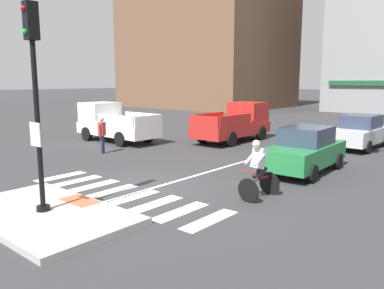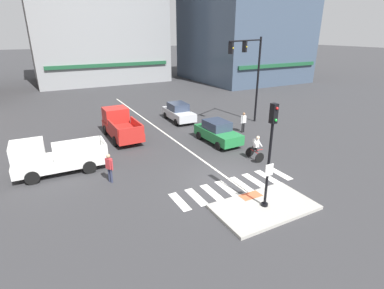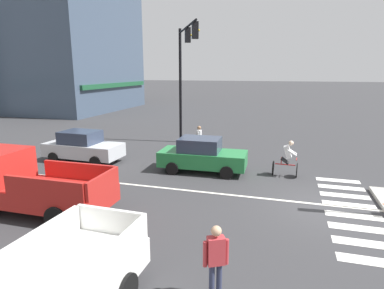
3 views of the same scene
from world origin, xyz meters
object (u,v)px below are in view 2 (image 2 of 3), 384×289
(signal_pole, at_px, (270,148))
(pickup_truck_red_westbound_far, at_px, (120,125))
(traffic_light_mast, at_px, (251,66))
(car_silver_eastbound_far, at_px, (179,112))
(pedestrian_waiting_far_side, at_px, (243,121))
(car_green_eastbound_mid, at_px, (218,132))
(pickup_truck_white_cross_left, at_px, (52,158))
(pedestrian_at_curb_left, at_px, (109,166))
(cyclist, at_px, (256,147))

(signal_pole, height_order, pickup_truck_red_westbound_far, signal_pole)
(traffic_light_mast, height_order, car_silver_eastbound_far, traffic_light_mast)
(pedestrian_waiting_far_side, bearing_deg, signal_pole, -122.23)
(signal_pole, relative_size, car_green_eastbound_mid, 1.17)
(pickup_truck_white_cross_left, height_order, pedestrian_at_curb_left, pickup_truck_white_cross_left)
(signal_pole, distance_m, traffic_light_mast, 13.32)
(car_green_eastbound_mid, relative_size, cyclist, 2.47)
(pedestrian_at_curb_left, distance_m, pedestrian_waiting_far_side, 12.19)
(pickup_truck_red_westbound_far, bearing_deg, pedestrian_waiting_far_side, -21.88)
(car_silver_eastbound_far, height_order, pickup_truck_white_cross_left, pickup_truck_white_cross_left)
(signal_pole, relative_size, cyclist, 2.89)
(car_silver_eastbound_far, bearing_deg, pedestrian_at_curb_left, -133.33)
(traffic_light_mast, xyz_separation_m, cyclist, (-4.22, -6.22, -4.21))
(pedestrian_at_curb_left, bearing_deg, cyclist, -8.83)
(pickup_truck_white_cross_left, bearing_deg, pedestrian_waiting_far_side, 3.30)
(pickup_truck_white_cross_left, height_order, pickup_truck_red_westbound_far, same)
(pickup_truck_white_cross_left, distance_m, pickup_truck_red_westbound_far, 6.88)
(car_silver_eastbound_far, xyz_separation_m, cyclist, (0.42, -10.42, 0.06))
(signal_pole, distance_m, car_green_eastbound_mid, 9.26)
(signal_pole, bearing_deg, pedestrian_waiting_far_side, 57.77)
(signal_pole, relative_size, pickup_truck_white_cross_left, 0.94)
(pedestrian_waiting_far_side, bearing_deg, traffic_light_mast, 42.55)
(car_green_eastbound_mid, relative_size, pedestrian_at_curb_left, 2.49)
(signal_pole, distance_m, pedestrian_waiting_far_side, 11.42)
(signal_pole, height_order, pickup_truck_white_cross_left, signal_pole)
(signal_pole, distance_m, pickup_truck_white_cross_left, 12.22)
(pickup_truck_white_cross_left, xyz_separation_m, cyclist, (11.59, -4.05, -0.11))
(signal_pole, bearing_deg, cyclist, 54.99)
(traffic_light_mast, bearing_deg, pickup_truck_white_cross_left, -172.16)
(traffic_light_mast, distance_m, pickup_truck_white_cross_left, 16.48)
(car_silver_eastbound_far, distance_m, pedestrian_at_curb_left, 12.42)
(car_silver_eastbound_far, bearing_deg, car_green_eastbound_mid, -89.66)
(signal_pole, height_order, pedestrian_at_curb_left, signal_pole)
(pedestrian_waiting_far_side, bearing_deg, pickup_truck_white_cross_left, -176.70)
(car_green_eastbound_mid, xyz_separation_m, pedestrian_waiting_far_side, (3.13, 0.98, 0.17))
(car_green_eastbound_mid, height_order, pickup_truck_red_westbound_far, pickup_truck_red_westbound_far)
(car_silver_eastbound_far, bearing_deg, pickup_truck_red_westbound_far, -162.48)
(car_silver_eastbound_far, height_order, cyclist, cyclist)
(traffic_light_mast, height_order, pedestrian_at_curb_left, traffic_light_mast)
(pedestrian_at_curb_left, xyz_separation_m, pedestrian_waiting_far_side, (11.68, 3.49, 0.00))
(pickup_truck_red_westbound_far, bearing_deg, car_green_eastbound_mid, -37.77)
(cyclist, bearing_deg, pedestrian_waiting_far_side, 60.58)
(cyclist, bearing_deg, car_green_eastbound_mid, 95.55)
(traffic_light_mast, bearing_deg, pedestrian_at_curb_left, -159.82)
(pedestrian_waiting_far_side, bearing_deg, pedestrian_at_curb_left, -163.39)
(pedestrian_at_curb_left, relative_size, pedestrian_waiting_far_side, 1.00)
(pedestrian_at_curb_left, bearing_deg, pickup_truck_red_westbound_far, 70.32)
(signal_pole, distance_m, cyclist, 6.06)
(signal_pole, bearing_deg, traffic_light_mast, 55.49)
(pickup_truck_white_cross_left, bearing_deg, pickup_truck_red_westbound_far, 40.74)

